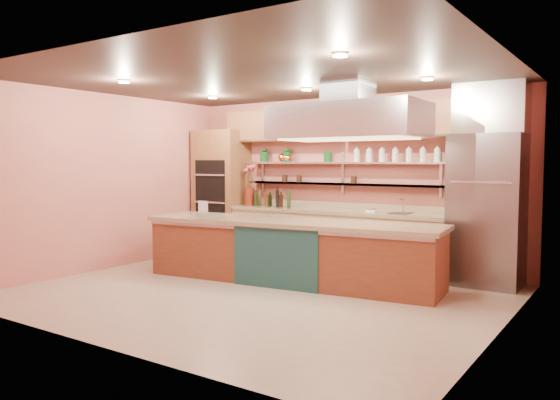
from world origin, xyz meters
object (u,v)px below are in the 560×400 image
Objects in this scene: refrigerator at (487,210)px; flower_vase at (250,197)px; kitchen_scale at (372,210)px; copper_kettle at (284,158)px; green_canister at (328,157)px; island at (290,251)px.

refrigerator is 6.45× the size of flower_vase.
refrigerator reaches higher than kitchen_scale.
flower_vase is 2.39m from kitchen_scale.
flower_vase is (-4.11, 0.01, 0.04)m from refrigerator.
copper_kettle reaches higher than flower_vase.
refrigerator is 3.61m from copper_kettle.
copper_kettle is at bearing 180.00° from green_canister.
island is at bearing -80.28° from green_canister.
flower_vase is at bearing -159.57° from copper_kettle.
island is 1.59m from kitchen_scale.
copper_kettle is (-1.16, 1.58, 1.35)m from island.
flower_vase is at bearing -171.54° from green_canister.
green_canister is (0.89, 0.00, 0.01)m from copper_kettle.
copper_kettle is at bearing 176.26° from refrigerator.
flower_vase is 1.94× the size of green_canister.
green_canister reaches higher than flower_vase.
kitchen_scale is (2.39, 0.00, -0.12)m from flower_vase.
island is (-2.36, -1.35, -0.61)m from refrigerator.
kitchen_scale is (-1.73, 0.01, -0.08)m from refrigerator.
refrigerator is 10.76× the size of copper_kettle.
kitchen_scale is 1.25m from green_canister.
refrigerator reaches higher than green_canister.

